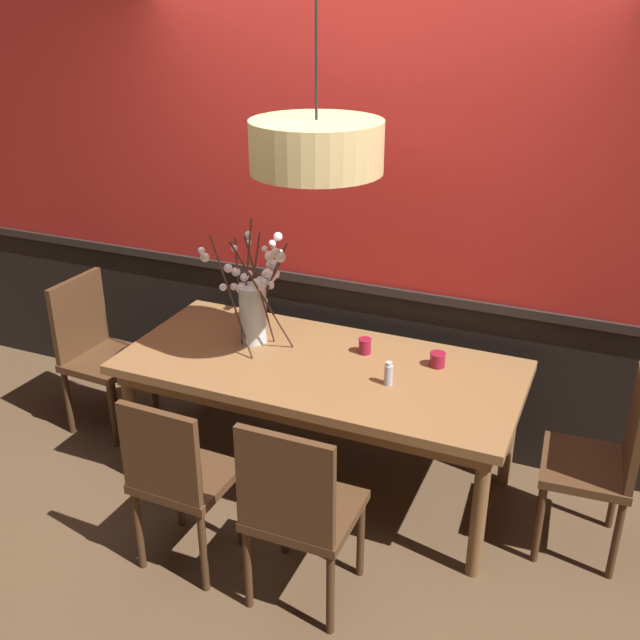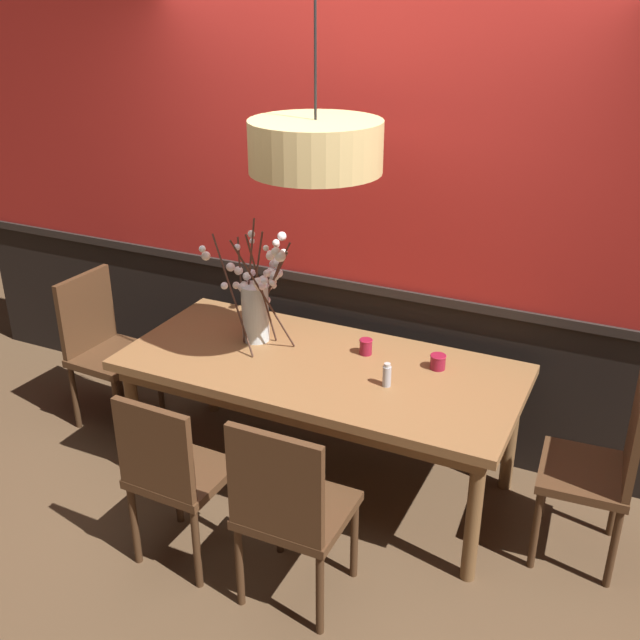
% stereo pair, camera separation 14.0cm
% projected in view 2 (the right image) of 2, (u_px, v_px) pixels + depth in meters
% --- Properties ---
extents(ground_plane, '(24.00, 24.00, 0.00)m').
position_uv_depth(ground_plane, '(320.00, 479.00, 4.20)').
color(ground_plane, brown).
extents(back_wall, '(5.85, 0.14, 2.82)m').
position_uv_depth(back_wall, '(370.00, 208.00, 4.15)').
color(back_wall, black).
rests_on(back_wall, ground).
extents(dining_table, '(2.07, 0.95, 0.73)m').
position_uv_depth(dining_table, '(320.00, 377.00, 3.93)').
color(dining_table, olive).
rests_on(dining_table, ground).
extents(chair_head_east_end, '(0.43, 0.47, 0.95)m').
position_uv_depth(chair_head_east_end, '(603.00, 463.00, 3.44)').
color(chair_head_east_end, '#4C301C').
rests_on(chair_head_east_end, ground).
extents(chair_far_side_right, '(0.43, 0.42, 0.87)m').
position_uv_depth(chair_far_side_right, '(430.00, 347.00, 4.60)').
color(chair_far_side_right, '#4C301C').
rests_on(chair_far_side_right, ground).
extents(chair_near_side_left, '(0.42, 0.40, 0.91)m').
position_uv_depth(chair_near_side_left, '(173.00, 471.00, 3.41)').
color(chair_near_side_left, '#4C301C').
rests_on(chair_near_side_left, ground).
extents(chair_far_side_left, '(0.43, 0.43, 0.96)m').
position_uv_depth(chair_far_side_left, '(328.00, 323.00, 4.84)').
color(chair_far_side_left, '#4C301C').
rests_on(chair_far_side_left, ground).
extents(chair_near_side_right, '(0.45, 0.44, 0.95)m').
position_uv_depth(chair_near_side_right, '(289.00, 506.00, 3.17)').
color(chair_near_side_right, '#4C301C').
rests_on(chair_near_side_right, ground).
extents(chair_head_west_end, '(0.43, 0.47, 0.95)m').
position_uv_depth(chair_head_west_end, '(103.00, 342.00, 4.59)').
color(chair_head_west_end, '#4C301C').
rests_on(chair_head_west_end, ground).
extents(vase_with_blossoms, '(0.49, 0.64, 0.68)m').
position_uv_depth(vase_with_blossoms, '(257.00, 301.00, 4.07)').
color(vase_with_blossoms, silver).
rests_on(vase_with_blossoms, dining_table).
extents(candle_holder_nearer_center, '(0.07, 0.07, 0.09)m').
position_uv_depth(candle_holder_nearer_center, '(366.00, 347.00, 3.98)').
color(candle_holder_nearer_center, maroon).
rests_on(candle_holder_nearer_center, dining_table).
extents(candle_holder_nearer_edge, '(0.08, 0.08, 0.08)m').
position_uv_depth(candle_holder_nearer_edge, '(438.00, 362.00, 3.83)').
color(candle_holder_nearer_edge, maroon).
rests_on(candle_holder_nearer_edge, dining_table).
extents(condiment_bottle, '(0.04, 0.04, 0.12)m').
position_uv_depth(condiment_bottle, '(387.00, 375.00, 3.66)').
color(condiment_bottle, '#ADADB2').
rests_on(condiment_bottle, dining_table).
extents(pendant_lamp, '(0.61, 0.61, 1.06)m').
position_uv_depth(pendant_lamp, '(316.00, 146.00, 3.34)').
color(pendant_lamp, tan).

